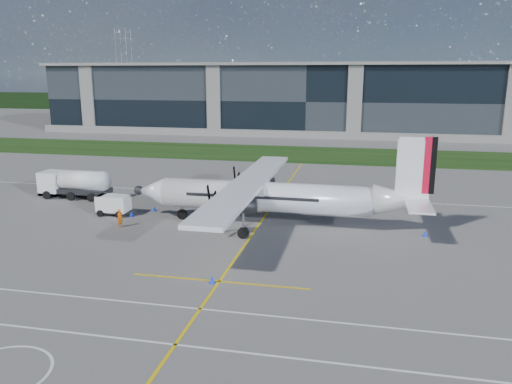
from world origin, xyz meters
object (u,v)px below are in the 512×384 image
safety_cone_fwd (132,214)px  safety_cone_nose_stbd (154,209)px  fuel_tanker_truck (70,184)px  ground_crew_person (120,217)px  safety_cone_tail (425,233)px  turboprop_aircraft (276,180)px  safety_cone_portwing (212,279)px  pylon_west (125,69)px  baggage_tug (113,205)px

safety_cone_fwd → safety_cone_nose_stbd: bearing=60.9°
fuel_tanker_truck → safety_cone_nose_stbd: bearing=-16.3°
safety_cone_fwd → fuel_tanker_truck: bearing=150.3°
ground_crew_person → safety_cone_nose_stbd: (0.81, 5.61, -0.68)m
safety_cone_nose_stbd → safety_cone_tail: bearing=-6.1°
safety_cone_fwd → safety_cone_tail: size_ratio=1.00×
turboprop_aircraft → ground_crew_person: size_ratio=14.90×
safety_cone_portwing → safety_cone_tail: (14.67, 12.86, 0.00)m
fuel_tanker_truck → safety_cone_nose_stbd: fuel_tanker_truck is taller
turboprop_aircraft → safety_cone_fwd: 14.41m
fuel_tanker_truck → safety_cone_fwd: (9.84, -5.61, -1.28)m
safety_cone_portwing → pylon_west: bearing=117.9°
fuel_tanker_truck → safety_cone_nose_stbd: (11.15, -3.25, -1.28)m
turboprop_aircraft → safety_cone_nose_stbd: size_ratio=55.23×
baggage_tug → ground_crew_person: 4.32m
ground_crew_person → safety_cone_tail: (26.17, 2.89, -0.68)m
safety_cone_portwing → safety_cone_nose_stbd: size_ratio=1.00×
fuel_tanker_truck → safety_cone_portwing: fuel_tanker_truck is taller
ground_crew_person → safety_cone_tail: 26.34m
baggage_tug → safety_cone_nose_stbd: size_ratio=6.37×
pylon_west → safety_cone_fwd: 160.22m
pylon_west → safety_cone_portwing: (82.60, -156.30, -14.75)m
baggage_tug → ground_crew_person: baggage_tug is taller
safety_cone_portwing → fuel_tanker_truck: bearing=139.2°
fuel_tanker_truck → safety_cone_nose_stbd: 11.69m
ground_crew_person → baggage_tug: bearing=52.9°
safety_cone_nose_stbd → safety_cone_tail: same height
fuel_tanker_truck → safety_cone_fwd: size_ratio=16.27×
ground_crew_person → safety_cone_portwing: bearing=-112.8°
safety_cone_tail → fuel_tanker_truck: bearing=170.7°
pylon_west → safety_cone_tail: pylon_west is taller
turboprop_aircraft → baggage_tug: (-15.84, 0.06, -3.19)m
pylon_west → safety_cone_tail: 173.94m
safety_cone_portwing → safety_cone_tail: same height
pylon_west → safety_cone_portwing: pylon_west is taller
ground_crew_person → safety_cone_fwd: bearing=26.8°
safety_cone_tail → safety_cone_nose_stbd: bearing=173.9°
baggage_tug → safety_cone_nose_stbd: baggage_tug is taller
safety_cone_portwing → turboprop_aircraft: bearing=82.0°
baggage_tug → fuel_tanker_truck: bearing=146.0°
fuel_tanker_truck → turboprop_aircraft: bearing=-12.8°
baggage_tug → safety_cone_portwing: baggage_tug is taller
baggage_tug → safety_cone_tail: bearing=-1.3°
fuel_tanker_truck → safety_cone_fwd: 11.40m
safety_cone_fwd → safety_cone_tail: (26.67, -0.37, 0.00)m
turboprop_aircraft → fuel_tanker_truck: 24.46m
fuel_tanker_truck → safety_cone_tail: size_ratio=16.27×
pylon_west → safety_cone_tail: (97.27, -143.44, -14.75)m
fuel_tanker_truck → baggage_tug: fuel_tanker_truck is taller
safety_cone_nose_stbd → pylon_west: bearing=117.1°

